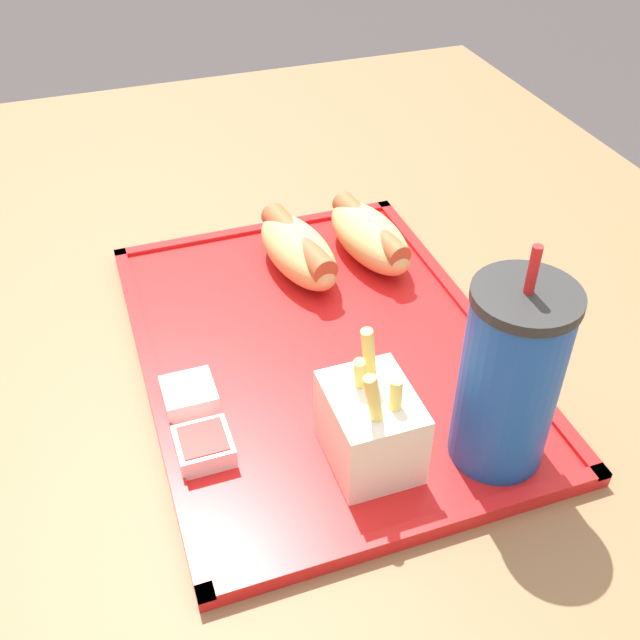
{
  "coord_description": "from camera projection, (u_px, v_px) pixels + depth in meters",
  "views": [
    {
      "loc": [
        0.43,
        -0.18,
        1.17
      ],
      "look_at": [
        -0.04,
        -0.02,
        0.76
      ],
      "focal_mm": 42.0,
      "sensor_mm": 36.0,
      "label": 1
    }
  ],
  "objects": [
    {
      "name": "fries_carton",
      "position": [
        370.0,
        425.0,
        0.55
      ],
      "size": [
        0.08,
        0.06,
        0.11
      ],
      "color": "silver",
      "rests_on": "food_tray"
    },
    {
      "name": "hot_dog_far",
      "position": [
        370.0,
        236.0,
        0.76
      ],
      "size": [
        0.14,
        0.07,
        0.05
      ],
      "color": "tan",
      "rests_on": "food_tray"
    },
    {
      "name": "dining_table",
      "position": [
        346.0,
        603.0,
        0.87
      ],
      "size": [
        1.45,
        0.97,
        0.72
      ],
      "color": "brown",
      "rests_on": "ground_plane"
    },
    {
      "name": "soda_cup",
      "position": [
        509.0,
        377.0,
        0.53
      ],
      "size": [
        0.07,
        0.07,
        0.19
      ],
      "color": "#194CA5",
      "rests_on": "food_tray"
    },
    {
      "name": "food_tray",
      "position": [
        320.0,
        350.0,
        0.67
      ],
      "size": [
        0.42,
        0.31,
        0.01
      ],
      "color": "red",
      "rests_on": "dining_table"
    },
    {
      "name": "hot_dog_near",
      "position": [
        298.0,
        249.0,
        0.74
      ],
      "size": [
        0.14,
        0.07,
        0.05
      ],
      "color": "tan",
      "rests_on": "food_tray"
    },
    {
      "name": "sauce_cup_mayo",
      "position": [
        189.0,
        394.0,
        0.61
      ],
      "size": [
        0.04,
        0.04,
        0.02
      ],
      "color": "silver",
      "rests_on": "food_tray"
    },
    {
      "name": "sauce_cup_ketchup",
      "position": [
        204.0,
        446.0,
        0.56
      ],
      "size": [
        0.04,
        0.04,
        0.02
      ],
      "color": "silver",
      "rests_on": "food_tray"
    }
  ]
}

